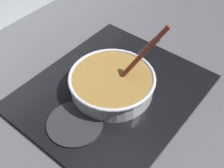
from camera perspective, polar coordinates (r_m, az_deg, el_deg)
The scene contains 5 objects.
ground at distance 0.89m, azimuth 12.37°, elevation -7.63°, with size 2.40×1.60×0.04m, color #4C4C51.
hob_plate at distance 0.92m, azimuth -0.00°, elevation -1.51°, with size 0.56×0.48×0.01m, color black.
burner_ring at distance 0.91m, azimuth -0.00°, elevation -1.09°, with size 0.16×0.16×0.01m, color #592D0C.
spare_burner at distance 0.84m, azimuth -7.32°, elevation -7.69°, with size 0.16×0.16×0.01m, color #262628.
cooking_pan at distance 0.89m, azimuth 0.09°, elevation 0.30°, with size 0.39×0.27×0.24m.
Camera 1 is at (-0.52, -0.18, 0.68)m, focal length 46.32 mm.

